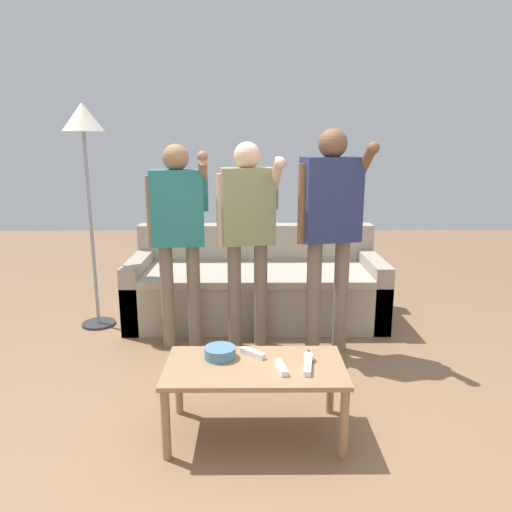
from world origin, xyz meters
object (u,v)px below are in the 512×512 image
player_right (330,217)px  game_remote_wand_near (253,353)px  couch (256,287)px  floor_lamp (84,136)px  game_remote_wand_spare (308,368)px  player_center (248,222)px  player_left (178,223)px  game_remote_wand_far (281,368)px  game_remote_nunchuk (309,356)px  snack_bowl (220,353)px  coffee_table (255,374)px

player_right → game_remote_wand_near: size_ratio=11.65×
couch → game_remote_wand_near: size_ratio=15.60×
floor_lamp → game_remote_wand_near: (1.32, -1.48, -1.16)m
floor_lamp → game_remote_wand_spare: bearing=-46.0°
player_center → game_remote_wand_spare: (0.31, -1.22, -0.55)m
player_left → game_remote_wand_far: player_left is taller
game_remote_nunchuk → couch: bearing=98.7°
couch → player_left: size_ratio=1.43×
game_remote_wand_far → game_remote_wand_spare: size_ratio=1.03×
player_center → game_remote_wand_near: (0.04, -1.05, -0.55)m
couch → floor_lamp: bearing=-172.0°
player_center → game_remote_wand_near: size_ratio=11.02×
floor_lamp → player_left: (0.78, -0.44, -0.62)m
couch → game_remote_nunchuk: couch is taller
couch → player_center: size_ratio=1.41×
game_remote_nunchuk → player_left: bearing=127.2°
snack_bowl → player_center: (0.14, 1.07, 0.53)m
player_left → player_right: (1.09, -0.12, 0.06)m
coffee_table → player_right: player_right is taller
game_remote_nunchuk → floor_lamp: size_ratio=0.05×
player_left → player_center: bearing=0.7°
snack_bowl → floor_lamp: (-1.15, 1.50, 1.15)m
player_right → game_remote_wand_spare: (-0.27, -1.10, -0.60)m
player_right → game_remote_wand_spare: 1.28m
player_center → game_remote_wand_far: 1.35m
couch → game_remote_nunchuk: size_ratio=24.60×
player_right → game_remote_wand_spare: size_ratio=10.56×
couch → player_right: (0.51, -0.74, 0.74)m
game_remote_wand_spare → player_center: bearing=104.4°
game_remote_nunchuk → game_remote_wand_far: bearing=-144.1°
game_remote_nunchuk → game_remote_wand_spare: bearing=-99.1°
player_left → player_center: size_ratio=0.99×
snack_bowl → player_left: bearing=109.0°
couch → player_center: player_center is taller
game_remote_wand_near → player_right: bearing=59.5°
floor_lamp → snack_bowl: bearing=-52.6°
game_remote_wand_far → game_remote_nunchuk: bearing=35.9°
player_right → game_remote_wand_far: 1.32m
coffee_table → game_remote_wand_spare: size_ratio=6.10×
game_remote_wand_spare → floor_lamp: bearing=134.0°
coffee_table → couch: bearing=89.4°
couch → coffee_table: 1.78m
couch → game_remote_nunchuk: (0.26, -1.73, 0.14)m
player_left → game_remote_wand_near: player_left is taller
floor_lamp → player_center: 1.49m
player_center → player_right: size_ratio=0.95×
player_center → game_remote_nunchuk: bearing=-73.3°
player_center → game_remote_wand_spare: player_center is taller
game_remote_wand_spare → player_right: bearing=76.3°
coffee_table → game_remote_wand_far: game_remote_wand_far is taller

